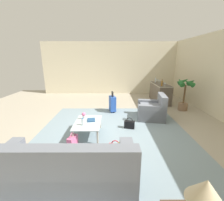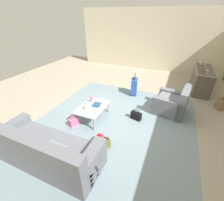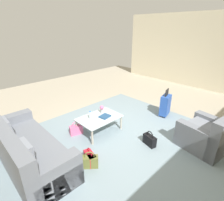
% 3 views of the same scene
% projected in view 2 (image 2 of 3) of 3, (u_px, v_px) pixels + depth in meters
% --- Properties ---
extents(ground_plane, '(12.00, 12.00, 0.00)m').
position_uv_depth(ground_plane, '(113.00, 115.00, 4.76)').
color(ground_plane, '#A89E89').
extents(wall_left, '(0.12, 8.00, 3.10)m').
position_uv_depth(wall_left, '(150.00, 40.00, 8.00)').
color(wall_left, beige).
rests_on(wall_left, ground).
extents(area_rug, '(5.20, 4.40, 0.01)m').
position_uv_depth(area_rug, '(111.00, 127.00, 4.21)').
color(area_rug, gray).
rests_on(area_rug, ground).
extents(couch, '(0.91, 2.32, 0.93)m').
position_uv_depth(couch, '(44.00, 153.00, 3.06)').
color(couch, slate).
rests_on(couch, ground).
extents(armchair, '(1.07, 1.06, 0.90)m').
position_uv_depth(armchair, '(173.00, 104.00, 4.74)').
color(armchair, slate).
rests_on(armchair, ground).
extents(coffee_table, '(1.05, 0.72, 0.41)m').
position_uv_depth(coffee_table, '(92.00, 108.00, 4.43)').
color(coffee_table, silver).
rests_on(coffee_table, ground).
extents(water_bottle, '(0.06, 0.06, 0.20)m').
position_uv_depth(water_bottle, '(85.00, 106.00, 4.24)').
color(water_bottle, silver).
rests_on(water_bottle, coffee_table).
extents(coffee_table_book, '(0.29, 0.25, 0.03)m').
position_uv_depth(coffee_table_book, '(97.00, 105.00, 4.47)').
color(coffee_table_book, navy).
rests_on(coffee_table_book, coffee_table).
extents(flower_vase, '(0.11, 0.11, 0.21)m').
position_uv_depth(flower_vase, '(91.00, 99.00, 4.57)').
color(flower_vase, '#B2B7BC').
rests_on(flower_vase, coffee_table).
extents(bar_console, '(1.78, 0.64, 0.91)m').
position_uv_depth(bar_console, '(202.00, 79.00, 6.09)').
color(bar_console, brown).
rests_on(bar_console, ground).
extents(wine_glass_leftmost, '(0.08, 0.08, 0.15)m').
position_uv_depth(wine_glass_leftmost, '(205.00, 62.00, 6.29)').
color(wine_glass_leftmost, silver).
rests_on(wine_glass_leftmost, bar_console).
extents(wine_glass_left_of_centre, '(0.08, 0.08, 0.15)m').
position_uv_depth(wine_glass_left_of_centre, '(205.00, 65.00, 5.98)').
color(wine_glass_left_of_centre, silver).
rests_on(wine_glass_left_of_centre, bar_console).
extents(wine_glass_right_of_centre, '(0.08, 0.08, 0.15)m').
position_uv_depth(wine_glass_right_of_centre, '(206.00, 67.00, 5.66)').
color(wine_glass_right_of_centre, silver).
rests_on(wine_glass_right_of_centre, bar_console).
extents(wine_glass_rightmost, '(0.08, 0.08, 0.15)m').
position_uv_depth(wine_glass_rightmost, '(207.00, 71.00, 5.33)').
color(wine_glass_rightmost, silver).
rests_on(wine_glass_rightmost, bar_console).
extents(wine_bottle_clear, '(0.07, 0.07, 0.30)m').
position_uv_depth(wine_bottle_clear, '(201.00, 62.00, 6.25)').
color(wine_bottle_clear, silver).
rests_on(wine_bottle_clear, bar_console).
extents(wine_bottle_amber, '(0.07, 0.07, 0.30)m').
position_uv_depth(wine_bottle_amber, '(204.00, 69.00, 5.43)').
color(wine_bottle_amber, brown).
rests_on(wine_bottle_amber, bar_console).
extents(suitcase_blue, '(0.44, 0.30, 0.85)m').
position_uv_depth(suitcase_blue, '(134.00, 86.00, 5.78)').
color(suitcase_blue, '#2851AD').
rests_on(suitcase_blue, ground).
extents(handbag_red, '(0.21, 0.34, 0.36)m').
position_uv_depth(handbag_red, '(102.00, 141.00, 3.59)').
color(handbag_red, red).
rests_on(handbag_red, ground).
extents(handbag_pink, '(0.35, 0.23, 0.36)m').
position_uv_depth(handbag_pink, '(74.00, 121.00, 4.26)').
color(handbag_pink, pink).
rests_on(handbag_pink, ground).
extents(handbag_olive, '(0.33, 0.31, 0.36)m').
position_uv_depth(handbag_olive, '(104.00, 144.00, 3.51)').
color(handbag_olive, olive).
rests_on(handbag_olive, ground).
extents(handbag_black, '(0.21, 0.34, 0.36)m').
position_uv_depth(handbag_black, '(136.00, 116.00, 4.49)').
color(handbag_black, black).
rests_on(handbag_black, ground).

